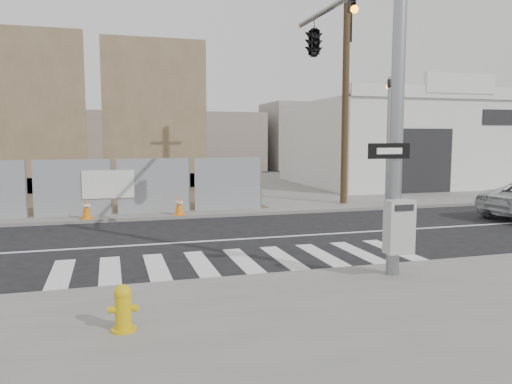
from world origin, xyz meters
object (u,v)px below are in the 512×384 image
object	(u,v)px
signal_pole	(337,60)
traffic_cone_d	(179,205)
traffic_cone_c	(86,209)
auto_shop	(402,143)
fire_hydrant	(123,308)

from	to	relation	value
signal_pole	traffic_cone_d	bearing A→B (deg)	116.25
signal_pole	traffic_cone_c	xyz separation A→B (m)	(-6.23, 6.27, -4.31)
auto_shop	signal_pole	bearing A→B (deg)	-127.46
fire_hydrant	traffic_cone_d	distance (m)	10.79
signal_pole	traffic_cone_c	size ratio (longest dim) A/B	9.71
auto_shop	traffic_cone_d	xyz separation A→B (m)	(-14.59, -8.75, -2.07)
auto_shop	traffic_cone_c	xyz separation A→B (m)	(-17.74, -8.75, -2.06)
fire_hydrant	traffic_cone_d	xyz separation A→B (m)	(2.22, 10.56, 0.01)
fire_hydrant	traffic_cone_c	xyz separation A→B (m)	(-0.92, 10.56, 0.02)
traffic_cone_c	signal_pole	bearing A→B (deg)	-45.15
fire_hydrant	signal_pole	bearing A→B (deg)	63.89
auto_shop	traffic_cone_c	bearing A→B (deg)	-153.75
traffic_cone_c	fire_hydrant	bearing A→B (deg)	-85.00
signal_pole	auto_shop	size ratio (longest dim) A/B	0.58
signal_pole	traffic_cone_d	distance (m)	8.21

